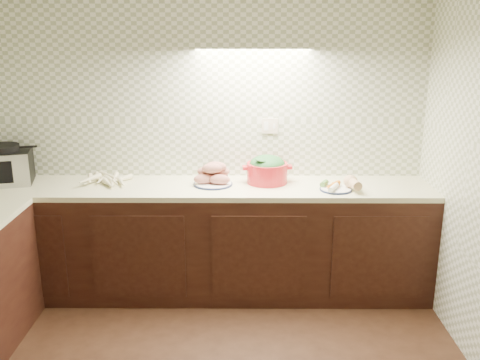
{
  "coord_description": "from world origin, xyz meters",
  "views": [
    {
      "loc": [
        0.33,
        -2.49,
        2.1
      ],
      "look_at": [
        0.31,
        1.25,
        1.02
      ],
      "focal_mm": 40.0,
      "sensor_mm": 36.0,
      "label": 1
    }
  ],
  "objects_px": {
    "parsnip_pile": "(107,181)",
    "veg_plate": "(342,185)",
    "dutch_oven": "(267,169)",
    "onion_bowl": "(217,175)",
    "sweet_potato_plate": "(213,176)",
    "toaster_oven": "(3,166)"
  },
  "relations": [
    {
      "from": "toaster_oven",
      "to": "veg_plate",
      "type": "bearing_deg",
      "value": -17.92
    },
    {
      "from": "sweet_potato_plate",
      "to": "onion_bowl",
      "type": "distance_m",
      "value": 0.12
    },
    {
      "from": "sweet_potato_plate",
      "to": "dutch_oven",
      "type": "relative_size",
      "value": 0.78
    },
    {
      "from": "sweet_potato_plate",
      "to": "parsnip_pile",
      "type": "bearing_deg",
      "value": 179.92
    },
    {
      "from": "toaster_oven",
      "to": "parsnip_pile",
      "type": "relative_size",
      "value": 1.21
    },
    {
      "from": "parsnip_pile",
      "to": "dutch_oven",
      "type": "distance_m",
      "value": 1.26
    },
    {
      "from": "parsnip_pile",
      "to": "veg_plate",
      "type": "xyz_separation_m",
      "value": [
        1.82,
        -0.14,
        0.01
      ]
    },
    {
      "from": "parsnip_pile",
      "to": "sweet_potato_plate",
      "type": "distance_m",
      "value": 0.84
    },
    {
      "from": "parsnip_pile",
      "to": "sweet_potato_plate",
      "type": "xyz_separation_m",
      "value": [
        0.84,
        -0.0,
        0.04
      ]
    },
    {
      "from": "parsnip_pile",
      "to": "veg_plate",
      "type": "height_order",
      "value": "veg_plate"
    },
    {
      "from": "onion_bowl",
      "to": "veg_plate",
      "type": "distance_m",
      "value": 0.99
    },
    {
      "from": "parsnip_pile",
      "to": "dutch_oven",
      "type": "bearing_deg",
      "value": 2.5
    },
    {
      "from": "toaster_oven",
      "to": "sweet_potato_plate",
      "type": "relative_size",
      "value": 1.62
    },
    {
      "from": "dutch_oven",
      "to": "onion_bowl",
      "type": "bearing_deg",
      "value": 167.98
    },
    {
      "from": "toaster_oven",
      "to": "parsnip_pile",
      "type": "bearing_deg",
      "value": -16.4
    },
    {
      "from": "toaster_oven",
      "to": "onion_bowl",
      "type": "height_order",
      "value": "toaster_oven"
    },
    {
      "from": "toaster_oven",
      "to": "veg_plate",
      "type": "distance_m",
      "value": 2.65
    },
    {
      "from": "parsnip_pile",
      "to": "dutch_oven",
      "type": "relative_size",
      "value": 1.04
    },
    {
      "from": "parsnip_pile",
      "to": "veg_plate",
      "type": "relative_size",
      "value": 1.43
    },
    {
      "from": "sweet_potato_plate",
      "to": "onion_bowl",
      "type": "bearing_deg",
      "value": 76.92
    },
    {
      "from": "onion_bowl",
      "to": "veg_plate",
      "type": "bearing_deg",
      "value": -14.35
    },
    {
      "from": "veg_plate",
      "to": "onion_bowl",
      "type": "bearing_deg",
      "value": 165.65
    }
  ]
}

